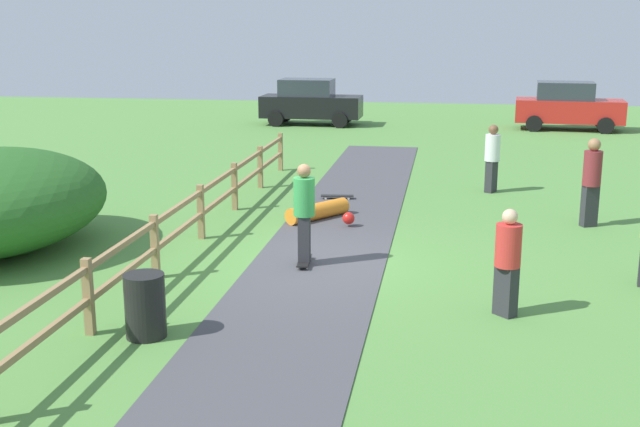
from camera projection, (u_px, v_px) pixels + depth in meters
The scene contains 12 objects.
ground_plane at pixel (319, 263), 14.45m from camera, with size 60.00×60.00×0.00m, color #568E42.
asphalt_path at pixel (319, 262), 14.45m from camera, with size 2.40×28.00×0.02m, color #47474C.
wooden_fence at pixel (180, 222), 14.70m from camera, with size 0.12×18.12×1.10m.
trash_bin at pixel (145, 306), 10.96m from camera, with size 0.56×0.56×0.90m, color black.
skater_riding at pixel (304, 209), 14.06m from camera, with size 0.41×0.81×1.82m.
skater_fallen at pixel (320, 212), 17.51m from camera, with size 1.51×1.53×0.36m.
skateboard_loose at pixel (337, 196), 19.60m from camera, with size 0.82×0.28×0.08m.
bystander_red at pixel (508, 258), 11.67m from camera, with size 0.54×0.54×1.62m.
bystander_white at pixel (492, 155), 20.26m from camera, with size 0.52×0.52×1.73m.
bystander_maroon at pixel (592, 178), 16.81m from camera, with size 0.50×0.50×1.89m.
parked_car_black at pixel (310, 102), 33.77m from camera, with size 4.23×2.05×1.92m.
parked_car_red at pixel (568, 106), 32.15m from camera, with size 4.33×2.28×1.92m.
Camera 1 is at (2.21, -13.67, 4.23)m, focal length 44.92 mm.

